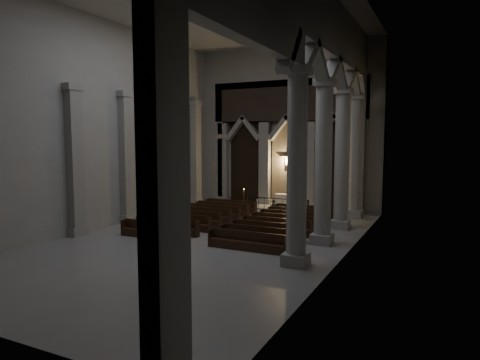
{
  "coord_description": "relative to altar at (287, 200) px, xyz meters",
  "views": [
    {
      "loc": [
        10.99,
        -18.89,
        5.2
      ],
      "look_at": [
        0.25,
        3.0,
        2.81
      ],
      "focal_mm": 32.0,
      "sensor_mm": 36.0,
      "label": 1
    }
  ],
  "objects": [
    {
      "name": "left_pilasters",
      "position": [
        -6.94,
        -7.56,
        3.32
      ],
      "size": [
        0.6,
        13.0,
        8.03
      ],
      "color": "gray",
      "rests_on": "ground"
    },
    {
      "name": "sanctuary_wall",
      "position": [
        -0.19,
        0.47,
        6.02
      ],
      "size": [
        14.0,
        0.77,
        12.0
      ],
      "color": "gray",
      "rests_on": "ground"
    },
    {
      "name": "candle_stand_right",
      "position": [
        2.96,
        -1.72,
        -0.22
      ],
      "size": [
        0.23,
        0.23,
        1.37
      ],
      "color": "#A76C33",
      "rests_on": "ground"
    },
    {
      "name": "altar_rail",
      "position": [
        -0.19,
        -1.59,
        0.03
      ],
      "size": [
        4.79,
        0.09,
        0.94
      ],
      "color": "black",
      "rests_on": "ground"
    },
    {
      "name": "room",
      "position": [
        -0.19,
        -11.06,
        7.01
      ],
      "size": [
        24.0,
        24.1,
        12.0
      ],
      "color": "gray",
      "rests_on": "ground"
    },
    {
      "name": "right_arcade",
      "position": [
        5.31,
        -9.73,
        7.23
      ],
      "size": [
        1.0,
        24.0,
        12.0
      ],
      "color": "gray",
      "rests_on": "ground"
    },
    {
      "name": "altar",
      "position": [
        0.0,
        0.0,
        0.0
      ],
      "size": [
        1.73,
        0.69,
        0.88
      ],
      "color": "silver",
      "rests_on": "sanctuary_step"
    },
    {
      "name": "pews",
      "position": [
        -0.19,
        -7.93,
        -0.31
      ],
      "size": [
        9.33,
        9.21,
        0.88
      ],
      "color": "black",
      "rests_on": "ground"
    },
    {
      "name": "sanctuary_step",
      "position": [
        -0.19,
        -0.46,
        -0.52
      ],
      "size": [
        8.5,
        2.6,
        0.15
      ],
      "primitive_type": "cube",
      "color": "gray",
      "rests_on": "ground"
    },
    {
      "name": "worshipper",
      "position": [
        0.57,
        -4.09,
        -0.01
      ],
      "size": [
        0.47,
        0.35,
        1.17
      ],
      "primitive_type": "imported",
      "rotation": [
        0.0,
        0.0,
        -0.19
      ],
      "color": "black",
      "rests_on": "ground"
    },
    {
      "name": "candle_stand_left",
      "position": [
        -2.65,
        -1.88,
        -0.19
      ],
      "size": [
        0.25,
        0.25,
        1.5
      ],
      "color": "#A76C33",
      "rests_on": "ground"
    }
  ]
}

